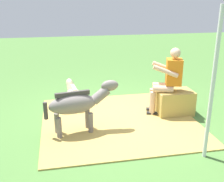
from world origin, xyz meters
TOP-DOWN VIEW (x-y plane):
  - ground_plane at (0.00, 0.00)m, footprint 24.00×24.00m
  - hay_patch at (0.00, 0.16)m, footprint 2.94×2.77m
  - hay_bale at (-1.19, 0.02)m, footprint 0.73×0.50m
  - person_seated at (-1.03, -0.02)m, footprint 0.72×0.54m
  - pony_standing at (0.81, 0.48)m, footprint 1.34×0.46m
  - pony_lying at (0.80, -0.90)m, footprint 0.48×1.35m
  - soda_bottle at (-1.74, -0.47)m, footprint 0.07×0.07m
  - tent_pole_left at (-1.01, 1.64)m, footprint 0.06×0.06m

SIDE VIEW (x-z plane):
  - ground_plane at x=0.00m, z-range 0.00..0.00m
  - hay_patch at x=0.00m, z-range 0.00..0.02m
  - soda_bottle at x=-1.74m, z-range 0.00..0.25m
  - pony_lying at x=0.80m, z-range -0.02..0.40m
  - hay_bale at x=-1.19m, z-range 0.00..0.50m
  - pony_standing at x=0.81m, z-range 0.10..1.01m
  - person_seated at x=-1.03m, z-range 0.08..1.46m
  - tent_pole_left at x=-1.01m, z-range 0.00..2.24m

